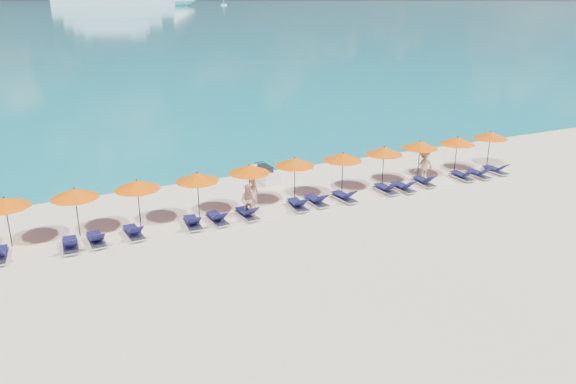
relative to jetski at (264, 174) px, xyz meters
name	(u,v)px	position (x,y,z in m)	size (l,w,h in m)	color
ground	(318,238)	(-1.16, -8.55, -0.37)	(1400.00, 1400.00, 0.00)	beige
sea	(12,5)	(-1.16, 651.45, -0.37)	(1600.00, 1300.00, 0.01)	#1FA9B2
sailboat_near	(147,5)	(114.59, 542.84, 0.80)	(6.25, 2.08, 11.46)	white
sailboat_far	(224,4)	(192.03, 540.47, 0.69)	(5.64, 1.88, 10.34)	white
jetski	(264,174)	(0.00, 0.00, 0.00)	(1.04, 2.57, 0.90)	white
beachgoer_a	(254,195)	(-2.33, -4.14, 0.42)	(0.58, 0.38, 1.59)	tan
beachgoer_b	(249,201)	(-2.93, -4.93, 0.45)	(0.80, 0.46, 1.65)	tan
beachgoer_c	(424,165)	(8.27, -3.98, 0.53)	(1.16, 0.54, 1.80)	tan
umbrella_1	(4,202)	(-13.27, -3.66, 1.64)	(2.10, 2.10, 2.28)	black
umbrella_2	(74,193)	(-10.54, -3.75, 1.64)	(2.10, 2.10, 2.28)	black
umbrella_3	(137,185)	(-7.87, -3.78, 1.64)	(2.10, 2.10, 2.28)	black
umbrella_4	(197,177)	(-5.09, -3.85, 1.64)	(2.10, 2.10, 2.28)	black
umbrella_5	(249,169)	(-2.39, -3.73, 1.64)	(2.10, 2.10, 2.28)	black
umbrella_6	(295,162)	(0.17, -3.61, 1.64)	(2.10, 2.10, 2.28)	black
umbrella_7	(343,157)	(2.91, -3.85, 1.64)	(2.10, 2.10, 2.28)	black
umbrella_8	(384,151)	(5.57, -3.80, 1.64)	(2.10, 2.10, 2.28)	black
umbrella_9	(420,145)	(8.17, -3.63, 1.64)	(2.10, 2.10, 2.28)	black
umbrella_10	(457,141)	(10.76, -3.83, 1.64)	(2.10, 2.10, 2.28)	black
umbrella_11	(490,135)	(13.53, -3.65, 1.64)	(2.10, 2.10, 2.28)	black
lounger_3	(70,244)	(-11.06, -5.05, -0.14)	(0.71, 1.73, 0.66)	silver
lounger_4	(96,239)	(-10.00, -4.95, -0.14)	(0.68, 1.72, 0.66)	silver
lounger_5	(134,232)	(-8.41, -4.90, -0.14)	(0.74, 1.74, 0.66)	silver
lounger_6	(193,222)	(-5.74, -4.94, -0.14)	(0.77, 1.75, 0.66)	silver
lounger_7	(217,218)	(-4.56, -4.96, -0.14)	(0.69, 1.72, 0.66)	silver
lounger_8	(247,213)	(-3.06, -4.98, -0.14)	(0.75, 1.74, 0.66)	silver
lounger_9	(298,204)	(-0.35, -4.98, -0.14)	(0.78, 1.75, 0.66)	silver
lounger_10	(316,200)	(0.77, -4.89, -0.14)	(0.68, 1.72, 0.66)	silver
lounger_11	(344,197)	(2.35, -5.00, -0.14)	(0.79, 1.75, 0.66)	silver
lounger_12	(386,189)	(5.04, -4.91, -0.14)	(0.64, 1.71, 0.66)	silver
lounger_13	(403,187)	(6.05, -5.08, -0.14)	(0.69, 1.72, 0.66)	silver
lounger_14	(424,181)	(7.70, -4.79, -0.14)	(0.74, 1.74, 0.66)	silver
lounger_15	(462,176)	(10.34, -4.93, -0.14)	(0.69, 1.72, 0.66)	silver
lounger_16	(478,174)	(11.47, -5.06, -0.14)	(0.64, 1.71, 0.66)	silver
lounger_17	(495,170)	(12.96, -4.91, -0.14)	(0.72, 1.73, 0.66)	silver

